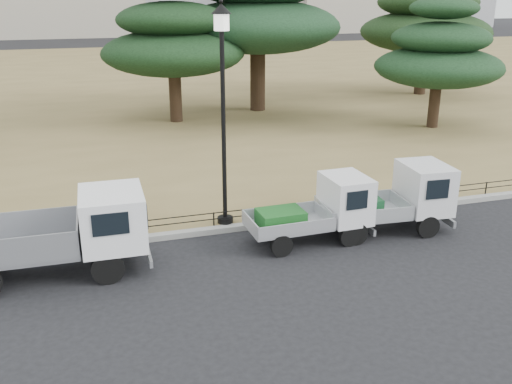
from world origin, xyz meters
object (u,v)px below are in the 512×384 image
object	(u,v)px
truck_large	(61,232)
truck_kei_rear	(394,199)
truck_kei_front	(318,210)
street_lamp	(223,81)

from	to	relation	value
truck_large	truck_kei_rear	world-z (taller)	truck_large
truck_large	truck_kei_rear	bearing A→B (deg)	1.24
truck_kei_front	truck_large	bearing A→B (deg)	178.25
truck_kei_front	truck_kei_rear	bearing A→B (deg)	-1.56
truck_kei_front	truck_kei_rear	xyz separation A→B (m)	(2.28, 0.01, 0.07)
truck_large	street_lamp	size ratio (longest dim) A/B	0.76
truck_large	street_lamp	distance (m)	5.53
street_lamp	truck_large	bearing A→B (deg)	-159.82
truck_large	street_lamp	world-z (taller)	street_lamp
truck_large	truck_kei_front	size ratio (longest dim) A/B	1.36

